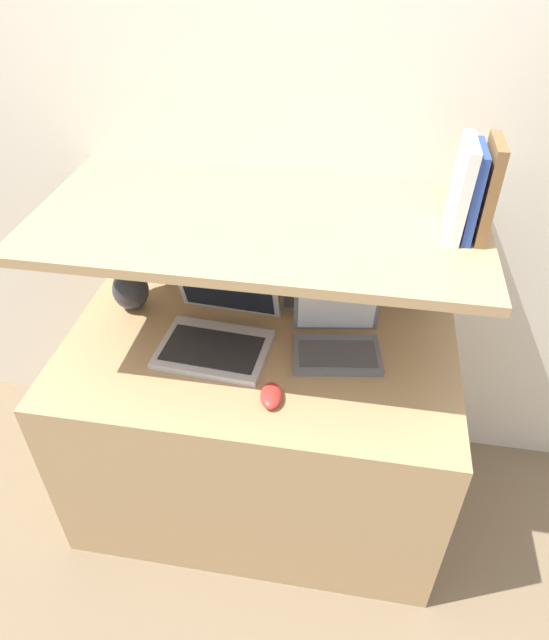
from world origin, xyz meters
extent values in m
plane|color=#7A664C|center=(0.00, 0.00, 0.00)|extent=(12.00, 12.00, 0.00)
cube|color=silver|center=(0.00, 0.76, 1.20)|extent=(6.00, 0.05, 2.40)
cube|color=tan|center=(0.00, 0.35, 0.36)|extent=(1.24, 0.69, 0.72)
cube|color=silver|center=(0.00, 0.71, 0.56)|extent=(1.24, 0.04, 1.13)
cube|color=tan|center=(0.00, 0.42, 1.14)|extent=(1.24, 0.62, 0.03)
ellipsoid|color=#2D2D33|center=(-0.46, 0.52, 0.79)|extent=(0.12, 0.12, 0.14)
cylinder|color=tan|center=(-0.46, 0.52, 0.88)|extent=(0.02, 0.02, 0.06)
cone|color=#B2AD99|center=(-0.46, 0.52, 0.98)|extent=(0.21, 0.21, 0.13)
cube|color=silver|center=(-0.13, 0.34, 0.73)|extent=(0.35, 0.27, 0.02)
cube|color=#232326|center=(-0.13, 0.33, 0.74)|extent=(0.30, 0.19, 0.00)
cube|color=silver|center=(-0.12, 0.49, 0.84)|extent=(0.34, 0.10, 0.21)
cube|color=black|center=(-0.12, 0.49, 0.84)|extent=(0.30, 0.08, 0.18)
cube|color=slate|center=(0.25, 0.37, 0.73)|extent=(0.29, 0.21, 0.02)
cube|color=#47474C|center=(0.25, 0.37, 0.74)|extent=(0.25, 0.16, 0.00)
cube|color=slate|center=(0.23, 0.48, 0.82)|extent=(0.27, 0.07, 0.16)
cube|color=white|center=(0.23, 0.47, 0.82)|extent=(0.24, 0.06, 0.14)
ellipsoid|color=red|center=(0.08, 0.16, 0.73)|extent=(0.07, 0.11, 0.03)
cube|color=gray|center=(0.10, 0.61, 0.78)|extent=(0.13, 0.07, 0.13)
cube|color=#59595B|center=(0.10, 0.57, 0.78)|extent=(0.10, 0.00, 0.09)
cube|color=brown|center=(0.58, 0.42, 1.28)|extent=(0.03, 0.14, 0.25)
cube|color=#284293|center=(0.54, 0.42, 1.27)|extent=(0.02, 0.15, 0.23)
cube|color=silver|center=(0.51, 0.42, 1.28)|extent=(0.03, 0.16, 0.25)
camera|label=1|loc=(0.28, -0.94, 1.90)|focal=32.00mm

